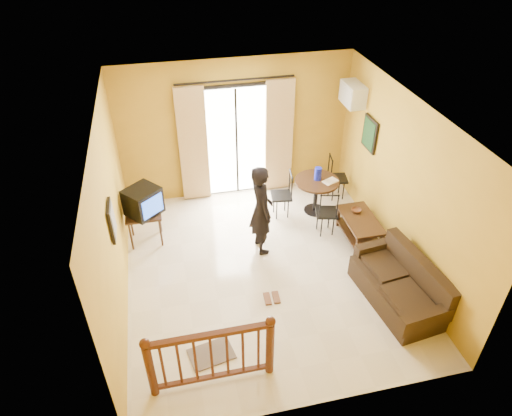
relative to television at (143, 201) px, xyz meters
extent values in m
plane|color=beige|center=(1.87, -1.22, -0.85)|extent=(5.00, 5.00, 0.00)
plane|color=white|center=(1.87, -1.22, 1.95)|extent=(5.00, 5.00, 0.00)
plane|color=#B78C23|center=(1.87, 1.28, 0.55)|extent=(4.50, 0.00, 4.50)
plane|color=#B78C23|center=(1.87, -3.72, 0.55)|extent=(4.50, 0.00, 4.50)
plane|color=#B78C23|center=(-0.38, -1.22, 0.55)|extent=(0.00, 5.00, 5.00)
plane|color=#B78C23|center=(4.12, -1.22, 0.55)|extent=(0.00, 5.00, 5.00)
cube|color=black|center=(1.87, 1.26, 0.30)|extent=(1.34, 0.03, 2.34)
cube|color=white|center=(1.87, 1.23, 0.30)|extent=(1.20, 0.04, 2.20)
cube|color=black|center=(1.87, 1.21, 0.30)|extent=(0.04, 0.02, 2.20)
cube|color=beige|center=(1.02, 1.18, 0.35)|extent=(0.55, 0.08, 2.35)
cube|color=beige|center=(2.72, 1.18, 0.35)|extent=(0.55, 0.08, 2.35)
cylinder|color=black|center=(1.87, 1.18, 1.57)|extent=(2.20, 0.04, 0.04)
cube|color=black|center=(-0.03, 0.00, -0.26)|extent=(0.61, 0.51, 0.04)
cylinder|color=black|center=(-0.29, -0.20, -0.56)|extent=(0.04, 0.04, 0.59)
cylinder|color=black|center=(0.22, -0.20, -0.56)|extent=(0.04, 0.04, 0.59)
cylinder|color=black|center=(-0.29, 0.21, -0.56)|extent=(0.04, 0.04, 0.59)
cylinder|color=black|center=(0.22, 0.21, -0.56)|extent=(0.04, 0.04, 0.59)
cube|color=black|center=(0.00, 0.00, 0.00)|extent=(0.72, 0.72, 0.48)
cube|color=blue|center=(0.16, -0.19, 0.00)|extent=(0.34, 0.29, 0.34)
cube|color=black|center=(-0.35, -1.42, 0.70)|extent=(0.04, 0.42, 0.52)
cube|color=#615C53|center=(-0.33, -1.42, 0.70)|extent=(0.01, 0.34, 0.44)
cylinder|color=black|center=(3.22, 0.21, -0.17)|extent=(0.85, 0.85, 0.04)
cylinder|color=black|center=(3.22, 0.21, -0.51)|extent=(0.08, 0.08, 0.69)
cylinder|color=black|center=(3.22, 0.21, -0.84)|extent=(0.42, 0.42, 0.03)
cylinder|color=#141DC1|center=(3.24, 0.24, -0.02)|extent=(0.13, 0.13, 0.25)
cube|color=beige|center=(3.45, 0.11, -0.14)|extent=(0.33, 0.28, 0.02)
cube|color=white|center=(3.97, 0.73, 1.30)|extent=(0.30, 0.60, 0.40)
cube|color=gray|center=(3.82, 0.73, 1.30)|extent=(0.02, 0.56, 0.36)
cube|color=black|center=(4.09, 0.08, 0.80)|extent=(0.04, 0.50, 0.60)
cube|color=black|center=(4.06, 0.08, 0.80)|extent=(0.01, 0.42, 0.52)
cube|color=black|center=(3.72, -0.78, -0.43)|extent=(0.56, 1.01, 0.04)
cube|color=black|center=(3.72, -0.78, -0.72)|extent=(0.52, 0.97, 0.03)
cube|color=black|center=(3.49, -1.23, -0.64)|extent=(0.05, 0.05, 0.42)
cube|color=black|center=(3.94, -1.23, -0.64)|extent=(0.05, 0.05, 0.42)
cube|color=black|center=(3.49, -0.33, -0.64)|extent=(0.05, 0.05, 0.42)
cube|color=black|center=(3.94, -0.33, -0.64)|extent=(0.05, 0.05, 0.42)
imported|color=brown|center=(3.72, -0.57, -0.38)|extent=(0.22, 0.22, 0.06)
cube|color=black|center=(3.67, -2.34, -0.66)|extent=(0.97, 1.65, 0.39)
cube|color=black|center=(3.96, -2.34, -0.32)|extent=(0.37, 1.57, 0.54)
cube|color=black|center=(3.67, -3.10, -0.44)|extent=(0.80, 0.25, 0.29)
cube|color=black|center=(3.67, -1.58, -0.44)|extent=(0.80, 0.25, 0.29)
cube|color=black|center=(3.62, -2.68, -0.43)|extent=(0.61, 0.70, 0.10)
cube|color=black|center=(3.62, -2.00, -0.43)|extent=(0.61, 0.70, 0.10)
imported|color=black|center=(1.93, -0.65, -0.03)|extent=(0.45, 0.64, 1.66)
cylinder|color=#471E0F|center=(-0.03, -3.12, -0.39)|extent=(0.11, 0.11, 0.92)
cylinder|color=#471E0F|center=(1.47, -3.12, -0.39)|extent=(0.11, 0.11, 0.92)
sphere|color=#471E0F|center=(-0.03, -3.12, 0.12)|extent=(0.13, 0.13, 0.13)
sphere|color=#471E0F|center=(1.47, -3.12, 0.12)|extent=(0.13, 0.13, 0.13)
cube|color=#471E0F|center=(0.72, -3.12, 0.07)|extent=(1.55, 0.08, 0.06)
cube|color=#471E0F|center=(0.72, -3.12, -0.75)|extent=(1.55, 0.06, 0.05)
cube|color=#61544E|center=(0.75, -2.70, -0.84)|extent=(0.67, 0.51, 0.02)
cube|color=brown|center=(1.75, -1.89, -0.84)|extent=(0.12, 0.26, 0.03)
cube|color=brown|center=(1.89, -1.89, -0.84)|extent=(0.12, 0.26, 0.03)
camera|label=1|loc=(0.49, -6.69, 4.45)|focal=32.00mm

